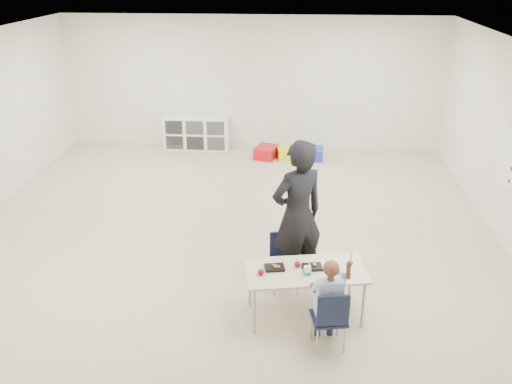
# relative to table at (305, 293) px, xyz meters

# --- Properties ---
(room) EXTENTS (9.00, 9.02, 2.80)m
(room) POSITION_rel_table_xyz_m (-1.13, 1.63, 1.09)
(room) COLOR beige
(room) RESTS_ON ground
(table) EXTENTS (1.44, 0.90, 0.61)m
(table) POSITION_rel_table_xyz_m (0.00, 0.00, 0.00)
(table) COLOR beige
(table) RESTS_ON ground
(chair_near) EXTENTS (0.41, 0.39, 0.74)m
(chair_near) POSITION_rel_table_xyz_m (0.25, -0.52, 0.06)
(chair_near) COLOR #111934
(chair_near) RESTS_ON ground
(chair_far) EXTENTS (0.41, 0.39, 0.74)m
(chair_far) POSITION_rel_table_xyz_m (-0.25, 0.52, 0.06)
(chair_far) COLOR #111934
(chair_far) RESTS_ON ground
(child) EXTENTS (0.57, 0.57, 1.16)m
(child) POSITION_rel_table_xyz_m (0.25, -0.52, 0.27)
(child) COLOR #A4B8DE
(child) RESTS_ON chair_near
(lunch_tray_near) EXTENTS (0.25, 0.20, 0.03)m
(lunch_tray_near) POSITION_rel_table_xyz_m (0.07, 0.04, 0.32)
(lunch_tray_near) COLOR black
(lunch_tray_near) RESTS_ON table
(lunch_tray_far) EXTENTS (0.25, 0.20, 0.03)m
(lunch_tray_far) POSITION_rel_table_xyz_m (-0.35, -0.00, 0.32)
(lunch_tray_far) COLOR black
(lunch_tray_far) RESTS_ON table
(milk_carton) EXTENTS (0.08, 0.08, 0.10)m
(milk_carton) POSITION_rel_table_xyz_m (0.02, -0.10, 0.35)
(milk_carton) COLOR white
(milk_carton) RESTS_ON table
(bread_roll) EXTENTS (0.09, 0.09, 0.07)m
(bread_roll) POSITION_rel_table_xyz_m (0.33, -0.03, 0.34)
(bread_roll) COLOR tan
(bread_roll) RESTS_ON table
(apple_near) EXTENTS (0.07, 0.07, 0.07)m
(apple_near) POSITION_rel_table_xyz_m (-0.09, 0.05, 0.34)
(apple_near) COLOR maroon
(apple_near) RESTS_ON table
(apple_far) EXTENTS (0.07, 0.07, 0.07)m
(apple_far) POSITION_rel_table_xyz_m (-0.49, -0.15, 0.34)
(apple_far) COLOR maroon
(apple_far) RESTS_ON table
(cubby_shelf) EXTENTS (1.40, 0.40, 0.70)m
(cubby_shelf) POSITION_rel_table_xyz_m (-2.33, 5.91, 0.04)
(cubby_shelf) COLOR white
(cubby_shelf) RESTS_ON ground
(rules_poster) EXTENTS (0.02, 0.60, 0.80)m
(rules_poster) POSITION_rel_table_xyz_m (2.85, 2.23, 0.94)
(rules_poster) COLOR white
(rules_poster) RESTS_ON room
(adult) EXTENTS (0.84, 0.76, 1.92)m
(adult) POSITION_rel_table_xyz_m (-0.11, 0.68, 0.65)
(adult) COLOR black
(adult) RESTS_ON ground
(bin_red) EXTENTS (0.51, 0.59, 0.25)m
(bin_red) POSITION_rel_table_xyz_m (-0.78, 5.41, -0.19)
(bin_red) COLOR red
(bin_red) RESTS_ON ground
(bin_yellow) EXTENTS (0.40, 0.48, 0.21)m
(bin_yellow) POSITION_rel_table_xyz_m (-0.37, 5.43, -0.20)
(bin_yellow) COLOR yellow
(bin_yellow) RESTS_ON ground
(bin_blue) EXTENTS (0.39, 0.49, 0.23)m
(bin_blue) POSITION_rel_table_xyz_m (0.22, 5.43, -0.20)
(bin_blue) COLOR #1A33C8
(bin_blue) RESTS_ON ground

